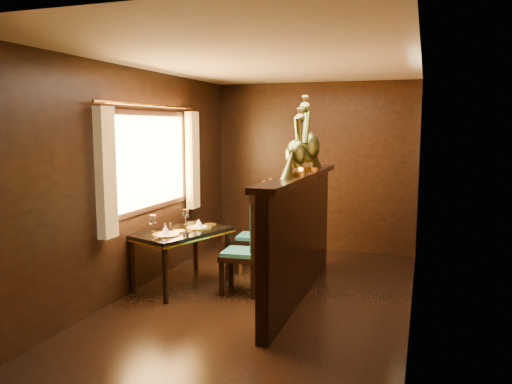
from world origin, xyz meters
TOP-DOWN VIEW (x-y plane):
  - ground at (0.00, 0.00)m, footprint 5.00×5.00m
  - room_shell at (-0.09, 0.02)m, footprint 3.04×5.04m
  - partition at (0.32, 0.30)m, footprint 0.26×2.70m
  - dining_table at (-1.05, 0.23)m, footprint 1.03×1.29m
  - chair_left at (-0.21, 0.27)m, footprint 0.47×0.49m
  - chair_right at (-0.37, 1.12)m, footprint 0.46×0.48m
  - peacock_left at (0.33, 0.11)m, footprint 0.22×0.58m
  - peacock_right at (0.33, 0.69)m, footprint 0.26×0.70m

SIDE VIEW (x-z plane):
  - ground at x=0.00m, z-range 0.00..0.00m
  - dining_table at x=-1.05m, z-range 0.17..1.03m
  - chair_right at x=-0.37m, z-range 0.02..1.22m
  - chair_left at x=-0.21m, z-range 0.03..1.26m
  - partition at x=0.32m, z-range 0.03..1.39m
  - room_shell at x=-0.09m, z-range 0.32..2.84m
  - peacock_left at x=0.33m, z-range 1.36..2.05m
  - peacock_right at x=0.33m, z-range 1.36..2.19m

